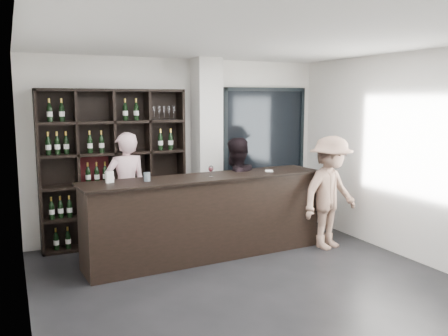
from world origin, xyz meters
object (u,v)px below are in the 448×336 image
taster_black (235,191)px  customer (330,193)px  tasting_counter (207,217)px  wine_shelf (114,168)px  taster_pink (126,190)px

taster_black → customer: customer is taller
tasting_counter → customer: bearing=-15.6°
wine_shelf → taster_pink: wine_shelf is taller
wine_shelf → tasting_counter: (1.07, -1.13, -0.61)m
taster_black → taster_pink: bearing=-34.5°
wine_shelf → customer: 3.30m
taster_pink → customer: 3.09m
taster_pink → customer: size_ratio=1.03×
wine_shelf → taster_pink: size_ratio=1.36×
wine_shelf → taster_black: wine_shelf is taller
customer → wine_shelf: bearing=137.9°
tasting_counter → customer: customer is taller
tasting_counter → customer: size_ratio=2.08×
taster_pink → customer: (2.78, -1.35, -0.03)m
wine_shelf → tasting_counter: 1.67m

